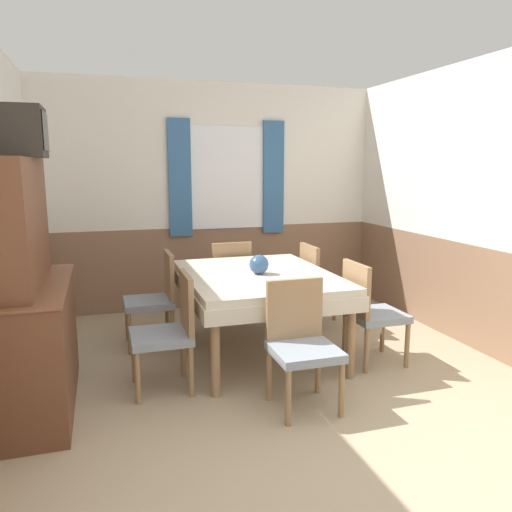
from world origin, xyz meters
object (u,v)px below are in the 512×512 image
chair_head_near (301,340)px  chair_right_far (321,284)px  vase (259,264)px  dining_table (257,284)px  chair_left_far (156,296)px  tv (22,132)px  chair_left_near (170,328)px  sideboard (32,307)px  chair_head_window (229,278)px  chair_right_near (369,309)px

chair_head_near → chair_right_far: same height
chair_head_near → vase: size_ratio=5.20×
dining_table → vase: (0.00, -0.05, 0.19)m
chair_left_far → chair_right_far: 1.67m
chair_left_far → chair_right_far: bearing=-90.0°
chair_right_far → chair_left_far: bearing=-90.0°
chair_right_far → tv: tv is taller
dining_table → tv: (-1.75, -0.36, 1.24)m
dining_table → tv: bearing=-168.2°
chair_left_near → sideboard: (-0.93, -0.01, 0.24)m
chair_left_far → chair_head_window: (0.84, 0.53, 0.00)m
chair_head_window → sideboard: bearing=-139.3°
chair_left_far → chair_head_near: bearing=-151.0°
chair_head_window → chair_right_far: 0.99m
chair_left_near → vase: bearing=-62.4°
chair_right_far → sideboard: bearing=-69.2°
chair_right_near → tv: (-2.59, 0.12, 1.41)m
chair_head_window → sideboard: 2.34m
chair_left_near → chair_head_window: (0.84, 1.51, 0.00)m
dining_table → chair_head_window: 1.03m
chair_left_far → tv: 1.88m
chair_head_window → tv: tv is taller
chair_right_far → dining_table: bearing=-59.7°
chair_head_near → dining_table: bearing=-90.0°
dining_table → chair_head_window: size_ratio=1.87×
chair_left_far → chair_head_window: same height
dining_table → chair_left_far: chair_left_far is taller
tv → dining_table: bearing=11.8°
dining_table → vase: size_ratio=9.73×
chair_head_near → chair_head_window: 2.03m
chair_right_near → chair_left_near: 1.67m
chair_left_far → vase: size_ratio=5.20×
chair_left_near → chair_head_window: same height
sideboard → vase: size_ratio=10.17×
chair_right_near → chair_left_near: size_ratio=1.00×
chair_head_near → sideboard: bearing=-16.4°
dining_table → chair_right_far: bearing=30.3°
dining_table → chair_left_near: bearing=-149.7°
tv → vase: size_ratio=2.46×
chair_left_far → chair_head_window: 0.99m
vase → chair_left_near: bearing=-152.4°
chair_right_far → chair_head_window: bearing=-122.3°
sideboard → tv: 1.17m
chair_left_far → chair_right_far: same height
dining_table → chair_left_near: 0.98m
chair_right_near → chair_head_near: bearing=-57.7°
vase → chair_left_far: bearing=147.2°
chair_head_window → sideboard: sideboard is taller
chair_right_far → tv: size_ratio=2.12×
sideboard → vase: 1.82m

